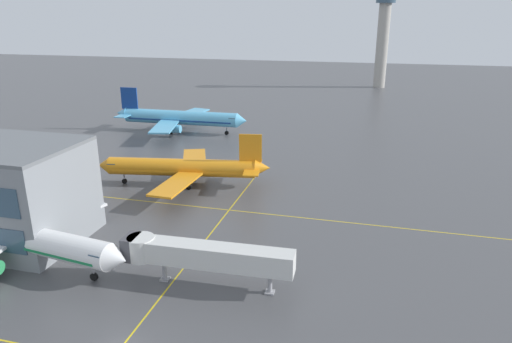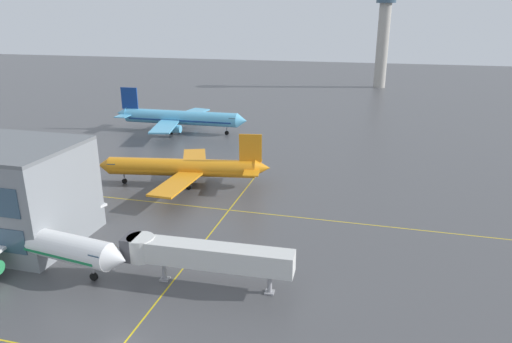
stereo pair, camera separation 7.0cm
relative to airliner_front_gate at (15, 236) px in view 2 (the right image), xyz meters
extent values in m
cylinder|color=white|center=(0.49, -0.07, 0.07)|extent=(29.79, 7.46, 3.51)
cone|color=white|center=(16.34, -2.22, 0.07)|extent=(2.85, 3.74, 3.44)
cube|color=white|center=(0.63, 7.85, -0.49)|extent=(9.21, 14.68, 0.37)
cylinder|color=#2D9956|center=(1.32, 4.67, -1.69)|extent=(3.38, 2.35, 1.94)
cube|color=#385166|center=(14.23, -1.93, 0.57)|extent=(2.08, 3.43, 0.65)
cube|color=#197F47|center=(0.49, -0.07, -0.37)|extent=(27.45, 7.18, 0.33)
cylinder|color=#99999E|center=(12.40, -1.68, -2.20)|extent=(0.26, 0.26, 1.53)
cylinder|color=black|center=(12.40, -1.68, -3.22)|extent=(1.06, 0.55, 1.02)
cylinder|color=#99999E|center=(-1.02, 2.56, -2.20)|extent=(0.26, 0.26, 1.53)
cylinder|color=black|center=(-1.02, 2.56, -3.22)|extent=(1.06, 0.55, 1.02)
cylinder|color=orange|center=(9.56, 32.60, -0.10)|extent=(28.49, 8.07, 3.36)
cone|color=orange|center=(-5.54, 30.03, -0.10)|extent=(2.82, 3.64, 3.30)
cone|color=orange|center=(24.92, 35.22, 0.26)|extent=(3.33, 3.63, 3.20)
cube|color=orange|center=(22.65, 34.83, 4.06)|extent=(4.24, 1.03, 5.31)
cube|color=orange|center=(22.64, 37.52, 0.26)|extent=(3.57, 5.01, 0.21)
cube|color=orange|center=(23.53, 32.29, 0.26)|extent=(3.57, 5.01, 0.21)
cube|color=orange|center=(9.17, 40.17, -0.63)|extent=(9.18, 14.04, 0.35)
cube|color=orange|center=(11.69, 25.33, -0.63)|extent=(5.14, 13.45, 0.35)
cylinder|color=#333338|center=(8.61, 37.11, -1.78)|extent=(3.28, 2.34, 1.86)
cylinder|color=#333338|center=(10.16, 28.03, -1.78)|extent=(3.28, 2.34, 1.86)
cube|color=#385166|center=(-3.53, 30.37, 0.39)|extent=(2.09, 3.32, 0.62)
cube|color=orange|center=(9.56, 32.60, -0.52)|extent=(26.26, 7.73, 0.32)
cylinder|color=#99999E|center=(-1.79, 30.67, -2.26)|extent=(0.25, 0.25, 1.46)
cylinder|color=black|center=(-1.79, 30.67, -3.24)|extent=(1.03, 0.56, 0.97)
cylinder|color=#99999E|center=(10.92, 35.17, -2.26)|extent=(0.25, 0.25, 1.46)
cylinder|color=black|center=(10.92, 35.17, -3.24)|extent=(1.03, 0.56, 0.97)
cylinder|color=#99999E|center=(11.69, 30.63, -2.26)|extent=(0.25, 0.25, 1.46)
cylinder|color=black|center=(11.69, 30.63, -3.24)|extent=(1.03, 0.56, 0.97)
cylinder|color=#5BB7E5|center=(-7.62, 72.25, 0.45)|extent=(32.65, 4.61, 3.87)
cone|color=#5BB7E5|center=(9.98, 72.65, 0.45)|extent=(2.73, 3.85, 3.79)
cone|color=#5BB7E5|center=(-25.53, 71.84, 0.85)|extent=(3.34, 3.75, 3.67)
cube|color=navy|center=(-22.88, 71.90, 5.23)|extent=(4.89, 0.48, 6.11)
cube|color=#5BB7E5|center=(-23.32, 68.83, 0.85)|extent=(3.38, 5.37, 0.24)
cube|color=#5BB7E5|center=(-23.46, 74.94, 0.85)|extent=(3.38, 5.37, 0.24)
cube|color=#5BB7E5|center=(-8.44, 63.58, -0.16)|extent=(8.67, 16.07, 0.41)
cube|color=#5BB7E5|center=(-8.83, 80.87, -0.16)|extent=(8.03, 15.98, 0.41)
cylinder|color=#5BB7E5|center=(-7.29, 66.96, -1.49)|extent=(3.51, 2.22, 2.14)
cylinder|color=#5BB7E5|center=(-7.54, 77.54, -1.49)|extent=(3.51, 2.22, 2.14)
cube|color=#385166|center=(7.64, 72.60, 1.01)|extent=(1.91, 3.60, 0.71)
cube|color=navy|center=(-7.62, 72.25, -0.04)|extent=(30.04, 4.59, 0.37)
cylinder|color=#99999E|center=(5.61, 72.55, -2.05)|extent=(0.28, 0.28, 1.68)
cylinder|color=black|center=(5.61, 72.55, -3.17)|extent=(1.13, 0.48, 1.12)
cylinder|color=#99999E|center=(-9.59, 69.56, -2.05)|extent=(0.28, 0.28, 1.68)
cylinder|color=black|center=(-9.59, 69.56, -3.17)|extent=(1.13, 0.48, 1.12)
cylinder|color=#99999E|center=(-9.71, 74.85, -2.05)|extent=(0.28, 0.28, 1.68)
cylinder|color=black|center=(-9.71, 74.85, -3.17)|extent=(1.13, 0.48, 1.12)
cube|color=yellow|center=(21.97, 23.37, -3.72)|extent=(112.04, 0.20, 0.01)
cube|color=yellow|center=(21.97, 4.71, -3.72)|extent=(0.20, 82.09, 0.01)
cube|color=silver|center=(27.49, 0.89, 0.37)|extent=(19.08, 3.37, 2.70)
cylinder|color=silver|center=(18.00, 0.55, 0.37)|extent=(3.38, 3.38, 2.97)
cube|color=#47474C|center=(16.70, 0.51, 0.37)|extent=(1.70, 3.02, 2.97)
cylinder|color=#99999E|center=(20.85, 0.65, -1.68)|extent=(0.56, 0.56, 4.10)
cube|color=#99999E|center=(20.85, 0.65, -3.63)|extent=(1.14, 1.14, 0.20)
cylinder|color=#99999E|center=(34.14, 1.12, -1.68)|extent=(0.56, 0.56, 4.10)
cube|color=#99999E|center=(34.14, 1.12, -3.63)|extent=(1.14, 1.14, 0.20)
cylinder|color=#ADA89E|center=(45.47, 173.85, 14.34)|extent=(5.20, 5.20, 36.13)
camera|label=1|loc=(44.42, -45.13, 27.59)|focal=32.46mm
camera|label=2|loc=(44.49, -45.11, 27.59)|focal=32.46mm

